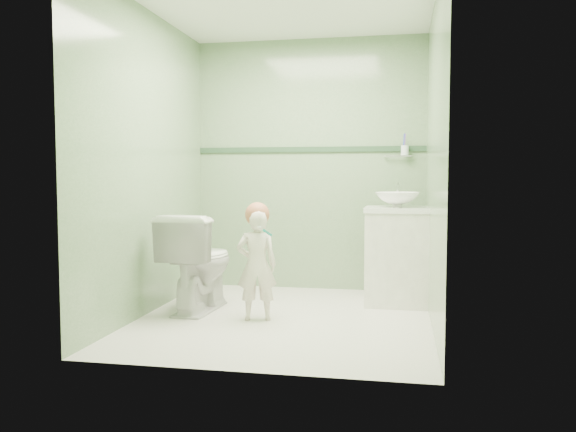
# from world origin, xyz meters

# --- Properties ---
(ground) EXTENTS (2.50, 2.50, 0.00)m
(ground) POSITION_xyz_m (0.00, 0.00, 0.00)
(ground) COLOR white
(ground) RESTS_ON ground
(room_shell) EXTENTS (2.50, 2.54, 2.40)m
(room_shell) POSITION_xyz_m (0.00, 0.00, 1.20)
(room_shell) COLOR gray
(room_shell) RESTS_ON ground
(trim_stripe) EXTENTS (2.20, 0.02, 0.05)m
(trim_stripe) POSITION_xyz_m (0.00, 1.24, 1.35)
(trim_stripe) COLOR #2B4930
(trim_stripe) RESTS_ON room_shell
(vanity) EXTENTS (0.52, 0.50, 0.80)m
(vanity) POSITION_xyz_m (0.84, 0.70, 0.40)
(vanity) COLOR silver
(vanity) RESTS_ON ground
(counter) EXTENTS (0.54, 0.52, 0.04)m
(counter) POSITION_xyz_m (0.84, 0.70, 0.81)
(counter) COLOR white
(counter) RESTS_ON vanity
(basin) EXTENTS (0.37, 0.37, 0.13)m
(basin) POSITION_xyz_m (0.84, 0.70, 0.89)
(basin) COLOR white
(basin) RESTS_ON counter
(faucet) EXTENTS (0.03, 0.13, 0.18)m
(faucet) POSITION_xyz_m (0.84, 0.89, 0.97)
(faucet) COLOR silver
(faucet) RESTS_ON counter
(cup_holder) EXTENTS (0.26, 0.07, 0.21)m
(cup_holder) POSITION_xyz_m (0.89, 1.18, 1.33)
(cup_holder) COLOR silver
(cup_holder) RESTS_ON room_shell
(toilet) EXTENTS (0.50, 0.81, 0.79)m
(toilet) POSITION_xyz_m (-0.74, 0.15, 0.40)
(toilet) COLOR white
(toilet) RESTS_ON ground
(toddler) EXTENTS (0.35, 0.27, 0.84)m
(toddler) POSITION_xyz_m (-0.20, -0.07, 0.42)
(toddler) COLOR beige
(toddler) RESTS_ON ground
(hair_cap) EXTENTS (0.19, 0.19, 0.19)m
(hair_cap) POSITION_xyz_m (-0.20, -0.05, 0.80)
(hair_cap) COLOR #B66746
(hair_cap) RESTS_ON toddler
(teal_toothbrush) EXTENTS (0.11, 0.14, 0.08)m
(teal_toothbrush) POSITION_xyz_m (-0.10, -0.18, 0.68)
(teal_toothbrush) COLOR #078176
(teal_toothbrush) RESTS_ON toddler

